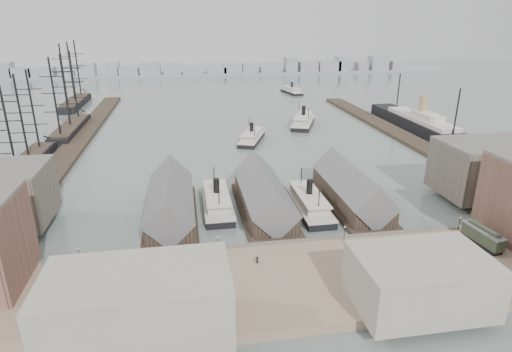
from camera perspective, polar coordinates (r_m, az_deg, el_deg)
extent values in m
plane|color=#586662|center=(108.23, 2.69, -8.45)|extent=(900.00, 900.00, 0.00)
cube|color=#826C58|center=(91.15, 5.44, -13.85)|extent=(180.00, 30.00, 2.00)
cube|color=#59544C|center=(103.25, 3.32, -9.26)|extent=(180.00, 1.20, 2.30)
cube|color=#2D231C|center=(204.77, -22.69, 4.24)|extent=(10.00, 220.00, 1.60)
cube|color=#2D231C|center=(213.84, 18.30, 5.43)|extent=(10.00, 180.00, 1.60)
cube|color=#2D231C|center=(120.25, -11.21, -5.43)|extent=(14.00, 42.00, 1.20)
cube|color=#2D231C|center=(119.87, -11.31, -3.89)|extent=(12.00, 36.00, 5.00)
cube|color=#59595B|center=(118.85, -11.39, -2.74)|extent=(12.60, 37.00, 12.60)
cube|color=#2D231C|center=(121.94, 1.11, -4.64)|extent=(14.00, 42.00, 1.20)
cube|color=#2D231C|center=(121.56, 1.03, -3.12)|extent=(12.00, 36.00, 5.00)
cube|color=#59595B|center=(120.55, 1.04, -1.98)|extent=(12.60, 37.00, 12.60)
cube|color=#2D231C|center=(128.96, 12.56, -3.71)|extent=(14.00, 42.00, 1.20)
cube|color=#2D231C|center=(128.60, 12.50, -2.27)|extent=(12.00, 36.00, 5.00)
cube|color=#59595B|center=(127.65, 12.59, -1.19)|extent=(12.60, 37.00, 12.60)
cube|color=#60564C|center=(145.87, 28.48, 0.83)|extent=(28.00, 20.00, 15.00)
cube|color=gray|center=(85.84, 21.10, -12.88)|extent=(24.00, 16.00, 10.00)
cube|color=gray|center=(75.46, -15.35, -16.25)|extent=(30.00, 16.00, 12.00)
cylinder|color=black|center=(101.16, -22.51, -9.88)|extent=(0.16, 0.16, 3.60)
sphere|color=beige|center=(100.27, -22.66, -8.94)|extent=(0.44, 0.44, 0.44)
cylinder|color=black|center=(98.41, -5.07, -9.13)|extent=(0.16, 0.16, 3.60)
sphere|color=beige|center=(97.49, -5.10, -8.16)|extent=(0.44, 0.44, 0.44)
cylinder|color=black|center=(104.58, 11.69, -7.62)|extent=(0.16, 0.16, 3.60)
sphere|color=beige|center=(103.71, 11.76, -6.69)|extent=(0.44, 0.44, 0.44)
cylinder|color=black|center=(118.27, 25.46, -5.88)|extent=(0.16, 0.16, 3.60)
sphere|color=beige|center=(117.51, 25.60, -5.05)|extent=(0.44, 0.44, 0.44)
cube|color=gray|center=(436.06, -7.04, 13.46)|extent=(500.00, 40.00, 2.00)
cube|color=gray|center=(453.51, -30.80, 11.93)|extent=(18.77, 14.00, 15.03)
cube|color=gray|center=(448.16, -28.70, 11.91)|extent=(17.36, 14.00, 10.23)
cube|color=gray|center=(442.95, -26.54, 12.19)|extent=(20.65, 14.00, 10.28)
cube|color=gray|center=(437.55, -23.75, 12.32)|extent=(14.71, 14.00, 7.23)
cube|color=gray|center=(433.83, -21.76, 12.93)|extent=(17.63, 14.00, 13.23)
cube|color=gray|center=(429.57, -18.50, 13.28)|extent=(10.74, 14.00, 13.58)
cube|color=gray|center=(428.06, -16.62, 13.12)|extent=(18.06, 14.00, 8.64)
cube|color=gray|center=(425.98, -13.91, 13.64)|extent=(18.55, 14.00, 13.29)
cube|color=gray|center=(425.13, -11.12, 13.78)|extent=(15.33, 14.00, 12.47)
cube|color=gray|center=(425.35, -8.55, 13.68)|extent=(17.56, 14.00, 8.72)
cube|color=gray|center=(426.57, -5.34, 13.76)|extent=(18.76, 14.00, 7.63)
cube|color=gray|center=(427.93, -3.16, 14.02)|extent=(17.61, 14.00, 10.35)
cube|color=gray|center=(430.08, -0.95, 14.07)|extent=(13.38, 14.00, 10.30)
cube|color=gray|center=(434.05, 1.95, 13.88)|extent=(20.73, 14.00, 6.75)
cube|color=gray|center=(438.03, 4.62, 14.47)|extent=(11.51, 14.00, 15.57)
cube|color=gray|center=(442.91, 6.91, 14.18)|extent=(18.17, 14.00, 11.26)
cube|color=gray|center=(449.46, 9.66, 14.17)|extent=(21.81, 14.00, 11.83)
cube|color=gray|center=(453.97, 11.38, 14.35)|extent=(11.12, 14.00, 15.50)
cube|color=gray|center=(461.90, 13.82, 13.94)|extent=(10.90, 14.00, 10.29)
cube|color=gray|center=(469.06, 15.96, 14.18)|extent=(17.95, 14.00, 15.72)
cube|color=gray|center=(478.13, 18.16, 13.75)|extent=(14.21, 14.00, 10.51)
cube|color=black|center=(125.06, -5.22, -3.92)|extent=(7.74, 27.07, 1.74)
cube|color=beige|center=(124.55, -5.24, -3.40)|extent=(8.12, 27.07, 0.48)
cube|color=beige|center=(124.02, -5.26, -2.82)|extent=(6.29, 19.34, 2.13)
cube|color=beige|center=(123.49, -5.28, -2.25)|extent=(6.77, 21.27, 0.39)
cylinder|color=black|center=(122.69, -5.31, -1.33)|extent=(1.74, 1.74, 4.35)
cylinder|color=black|center=(130.87, -5.62, -0.02)|extent=(0.29, 0.29, 5.80)
cylinder|color=black|center=(114.74, -4.95, -3.00)|extent=(0.29, 0.29, 5.80)
cube|color=black|center=(124.54, 7.03, -4.10)|extent=(7.81, 27.33, 1.76)
cube|color=beige|center=(124.03, 7.05, -3.57)|extent=(8.20, 27.33, 0.49)
cube|color=beige|center=(123.48, 7.08, -2.99)|extent=(6.34, 19.52, 2.15)
cube|color=beige|center=(122.95, 7.11, -2.40)|extent=(6.83, 21.47, 0.39)
cylinder|color=black|center=(122.14, 7.15, -1.47)|extent=(1.76, 1.76, 4.39)
cylinder|color=black|center=(130.07, 6.06, -0.14)|extent=(0.29, 0.29, 5.86)
cylinder|color=black|center=(114.50, 8.38, -3.17)|extent=(0.29, 0.29, 5.86)
cube|color=black|center=(192.22, -0.59, 4.87)|extent=(16.02, 26.36, 1.64)
cube|color=beige|center=(191.91, -0.59, 5.21)|extent=(16.35, 26.50, 0.45)
cube|color=beige|center=(191.58, -0.59, 5.58)|extent=(12.11, 19.09, 2.00)
cube|color=beige|center=(191.26, -0.59, 5.95)|extent=(13.19, 20.95, 0.36)
cylinder|color=black|center=(190.77, -0.59, 6.53)|extent=(1.64, 1.64, 4.09)
cylinder|color=black|center=(198.68, -0.97, 7.03)|extent=(0.27, 0.27, 5.46)
cylinder|color=black|center=(182.99, -0.19, 5.87)|extent=(0.27, 0.27, 5.46)
cube|color=black|center=(222.64, 6.30, 6.94)|extent=(19.47, 31.06, 1.93)
cube|color=beige|center=(222.32, 6.31, 7.29)|extent=(19.86, 31.22, 0.54)
cube|color=beige|center=(221.99, 6.33, 7.67)|extent=(14.68, 22.51, 2.36)
cube|color=beige|center=(221.67, 6.34, 8.05)|extent=(16.00, 24.70, 0.43)
cylinder|color=black|center=(221.18, 6.37, 8.65)|extent=(1.93, 1.93, 4.83)
cylinder|color=black|center=(230.34, 5.71, 9.08)|extent=(0.32, 0.32, 6.44)
cylinder|color=black|center=(212.16, 7.07, 8.06)|extent=(0.32, 0.32, 6.44)
cube|color=black|center=(320.19, 4.78, 11.05)|extent=(11.69, 25.82, 1.60)
cube|color=beige|center=(320.00, 4.79, 11.26)|extent=(12.04, 25.89, 0.45)
cube|color=beige|center=(319.81, 4.79, 11.48)|extent=(9.04, 18.58, 1.96)
cube|color=beige|center=(319.62, 4.80, 11.70)|extent=(9.81, 20.41, 0.36)
cylinder|color=black|center=(319.34, 4.81, 12.05)|extent=(1.60, 1.60, 4.01)
cylinder|color=black|center=(327.05, 4.46, 12.22)|extent=(0.27, 0.27, 5.34)
cylinder|color=black|center=(311.69, 5.18, 11.80)|extent=(0.27, 0.27, 5.34)
cube|color=black|center=(174.60, -28.55, 1.00)|extent=(8.24, 56.77, 3.30)
cube|color=#2D231C|center=(174.05, -28.66, 1.60)|extent=(7.78, 51.09, 0.55)
cylinder|color=black|center=(164.46, -30.20, 5.73)|extent=(0.73, 0.73, 31.13)
cylinder|color=black|center=(176.64, -28.82, 6.81)|extent=(0.73, 0.73, 31.13)
cylinder|color=black|center=(188.96, -27.61, 7.75)|extent=(0.73, 0.73, 31.13)
cube|color=black|center=(225.21, -23.45, 5.75)|extent=(8.98, 51.89, 3.59)
cube|color=#2D231C|center=(224.75, -23.52, 6.27)|extent=(8.48, 46.70, 0.60)
cylinder|color=black|center=(204.51, -25.27, 9.39)|extent=(0.80, 0.80, 33.93)
cylinder|color=black|center=(221.86, -24.11, 10.28)|extent=(0.80, 0.80, 33.93)
cylinder|color=black|center=(239.33, -23.11, 11.04)|extent=(0.80, 0.80, 33.93)
cube|color=black|center=(294.25, -22.92, 8.94)|extent=(9.42, 52.35, 3.77)
cube|color=#2D231C|center=(293.89, -22.98, 9.35)|extent=(8.90, 47.12, 0.63)
cylinder|color=black|center=(273.92, -24.28, 12.07)|extent=(0.84, 0.84, 35.60)
cylinder|color=black|center=(291.61, -23.44, 12.59)|extent=(0.84, 0.84, 35.60)
cylinder|color=black|center=(309.37, -22.69, 13.05)|extent=(0.84, 0.84, 35.60)
cube|color=black|center=(223.50, 21.09, 6.23)|extent=(11.97, 87.46, 5.52)
cube|color=beige|center=(222.72, 21.21, 7.14)|extent=(10.13, 50.63, 1.84)
cube|color=beige|center=(218.41, 21.89, 7.44)|extent=(7.36, 18.41, 2.76)
cylinder|color=tan|center=(221.49, 21.43, 8.76)|extent=(4.05, 4.05, 9.21)
cube|color=black|center=(114.49, 27.83, -7.92)|extent=(3.72, 10.44, 0.86)
cube|color=#2B3929|center=(113.71, 27.98, -7.11)|extent=(3.89, 10.98, 2.79)
cube|color=#59595B|center=(113.06, 28.11, -6.40)|extent=(4.15, 11.44, 0.32)
imported|color=black|center=(95.98, -20.49, -12.05)|extent=(1.64, 1.55, 1.46)
cube|color=#3F2D21|center=(95.72, -22.06, -12.25)|extent=(2.95, 2.27, 0.25)
cylinder|color=black|center=(95.31, -21.98, -12.64)|extent=(1.07, 0.44, 1.10)
cylinder|color=black|center=(96.50, -22.10, -12.22)|extent=(1.07, 0.44, 1.10)
imported|color=black|center=(92.23, -6.08, -12.07)|extent=(2.13, 1.84, 1.66)
cube|color=#3F2D21|center=(90.91, -7.40, -12.61)|extent=(2.99, 2.70, 0.25)
cylinder|color=black|center=(90.62, -7.12, -12.97)|extent=(0.96, 0.68, 1.10)
cylinder|color=black|center=(91.58, -7.66, -12.61)|extent=(0.96, 0.68, 1.10)
imported|color=black|center=(97.11, 17.55, -11.28)|extent=(1.71, 1.81, 1.43)
cube|color=#3F2D21|center=(96.89, 16.01, -11.05)|extent=(2.99, 2.48, 0.25)
cylinder|color=black|center=(96.46, 15.98, -11.44)|extent=(1.03, 0.55, 1.10)
cylinder|color=black|center=(97.67, 15.99, -11.02)|extent=(1.03, 0.55, 1.10)
imported|color=black|center=(98.21, -21.03, -11.28)|extent=(0.74, 0.71, 1.64)
imported|color=black|center=(91.94, -24.95, -14.19)|extent=(1.04, 1.06, 1.73)
imported|color=black|center=(93.93, -10.87, -11.71)|extent=(0.82, 1.15, 1.61)
imported|color=black|center=(84.51, -9.15, -15.61)|extent=(1.05, 0.76, 1.65)
imported|color=black|center=(94.49, 0.16, -11.06)|extent=(0.96, 0.80, 1.69)
imported|color=black|center=(93.21, 11.64, -12.03)|extent=(0.75, 0.70, 1.67)
imported|color=black|center=(100.47, 15.33, -9.83)|extent=(0.65, 0.82, 1.64)
imported|color=black|center=(97.38, 20.66, -11.53)|extent=(1.11, 0.74, 1.61)
imported|color=black|center=(111.66, 26.03, -8.08)|extent=(1.05, 0.65, 1.67)
imported|color=black|center=(96.43, -30.44, -13.52)|extent=(0.50, 0.65, 1.68)
imported|color=black|center=(89.57, -5.10, -13.08)|extent=(0.89, 1.09, 1.74)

